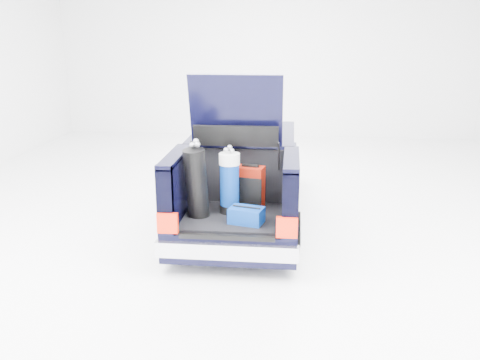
# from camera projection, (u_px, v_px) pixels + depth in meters

# --- Properties ---
(ground) EXTENTS (14.00, 14.00, 0.00)m
(ground) POSITION_uv_depth(u_px,v_px,m) (243.00, 218.00, 8.49)
(ground) COLOR white
(ground) RESTS_ON ground
(car) EXTENTS (1.87, 4.65, 2.47)m
(car) POSITION_uv_depth(u_px,v_px,m) (244.00, 178.00, 8.40)
(car) COLOR black
(car) RESTS_ON ground
(red_suitcase) EXTENTS (0.42, 0.32, 0.63)m
(red_suitcase) POSITION_uv_depth(u_px,v_px,m) (250.00, 187.00, 7.15)
(red_suitcase) COLOR #6C0E03
(red_suitcase) RESTS_ON car
(black_golf_bag) EXTENTS (0.42, 0.47, 1.06)m
(black_golf_bag) POSITION_uv_depth(u_px,v_px,m) (196.00, 183.00, 6.73)
(black_golf_bag) COLOR black
(black_golf_bag) RESTS_ON car
(blue_golf_bag) EXTENTS (0.33, 0.33, 0.94)m
(blue_golf_bag) POSITION_uv_depth(u_px,v_px,m) (230.00, 182.00, 6.91)
(blue_golf_bag) COLOR black
(blue_golf_bag) RESTS_ON car
(blue_duffel) EXTENTS (0.49, 0.38, 0.23)m
(blue_duffel) POSITION_uv_depth(u_px,v_px,m) (246.00, 215.00, 6.61)
(blue_duffel) COLOR navy
(blue_duffel) RESTS_ON car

